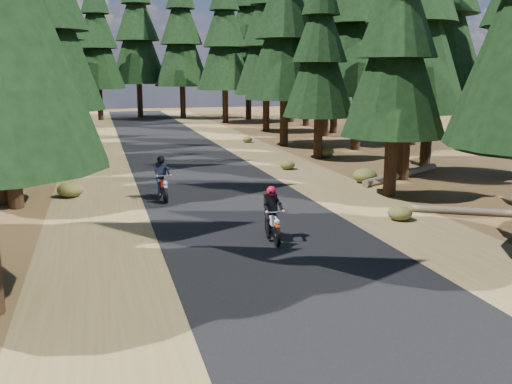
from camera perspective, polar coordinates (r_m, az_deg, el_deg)
ground at (r=15.77m, az=1.47°, el=-5.00°), size 120.00×120.00×0.00m
road at (r=20.44m, az=-2.64°, el=-1.04°), size 6.00×100.00×0.01m
shoulder_l at (r=19.95m, az=-15.63°, el=-1.81°), size 3.20×100.00×0.01m
shoulder_r at (r=21.91m, az=9.16°, el=-0.31°), size 3.20×100.00×0.01m
pine_forest at (r=35.89m, az=-8.85°, el=17.08°), size 34.59×55.08×16.32m
log_near at (r=25.96m, az=14.42°, el=1.73°), size 5.26×3.33×0.32m
log_far at (r=19.98m, az=21.66°, el=-1.86°), size 3.98×2.36×0.24m
understory_shrubs at (r=24.74m, az=-0.97°, el=1.86°), size 15.51×30.52×0.61m
rider_lead at (r=15.73m, az=1.66°, el=-3.12°), size 0.63×1.73×1.51m
rider_follow at (r=21.02m, az=-9.34°, el=0.65°), size 0.64×1.81×1.59m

